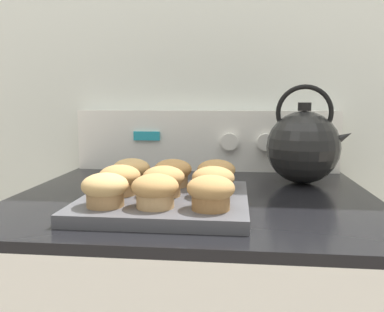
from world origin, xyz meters
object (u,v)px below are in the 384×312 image
object	(u,v)px
muffin_r2_c0	(131,171)
muffin_r0_c0	(105,189)
muffin_r1_c0	(120,179)
muffin_pan	(165,201)
muffin_r2_c1	(173,172)
muffin_r2_c2	(216,173)
muffin_r1_c2	(213,181)
tea_kettle	(304,146)
muffin_r0_c1	(155,190)
muffin_r0_c2	(211,192)
muffin_r1_c1	(164,180)

from	to	relation	value
muffin_r2_c0	muffin_r0_c0	bearing A→B (deg)	-89.69
muffin_r1_c0	muffin_pan	bearing A→B (deg)	0.20
muffin_r1_c0	muffin_r2_c1	xyz separation A→B (m)	(0.09, 0.09, 0.00)
muffin_r0_c0	muffin_r2_c2	world-z (taller)	same
muffin_r1_c2	muffin_pan	bearing A→B (deg)	-179.27
muffin_r2_c0	tea_kettle	distance (m)	0.42
muffin_r2_c1	tea_kettle	size ratio (longest dim) A/B	0.33
muffin_r2_c0	muffin_r1_c2	bearing A→B (deg)	-25.99
muffin_r2_c0	muffin_r2_c1	distance (m)	0.09
muffin_r0_c0	muffin_r0_c1	size ratio (longest dim) A/B	1.00
muffin_pan	muffin_r2_c1	size ratio (longest dim) A/B	3.88
tea_kettle	muffin_r0_c2	bearing A→B (deg)	-120.11
muffin_r1_c2	muffin_r2_c2	size ratio (longest dim) A/B	1.00
muffin_r1_c0	muffin_r2_c0	size ratio (longest dim) A/B	1.00
muffin_r0_c1	muffin_r2_c2	bearing A→B (deg)	62.33
muffin_r0_c1	muffin_r2_c1	size ratio (longest dim) A/B	1.00
muffin_r1_c2	tea_kettle	bearing A→B (deg)	51.71
muffin_r0_c0	muffin_r1_c1	world-z (taller)	same
muffin_r1_c2	tea_kettle	size ratio (longest dim) A/B	0.33
muffin_r1_c1	muffin_r2_c0	bearing A→B (deg)	133.33
muffin_r2_c2	tea_kettle	bearing A→B (deg)	39.83
muffin_r2_c2	muffin_r1_c1	bearing A→B (deg)	-135.31
muffin_r1_c1	tea_kettle	xyz separation A→B (m)	(0.30, 0.26, 0.04)
muffin_r2_c1	muffin_r2_c2	size ratio (longest dim) A/B	1.00
muffin_pan	muffin_r0_c0	distance (m)	0.13
muffin_r0_c2	tea_kettle	world-z (taller)	tea_kettle
muffin_r1_c2	tea_kettle	xyz separation A→B (m)	(0.20, 0.26, 0.04)
muffin_r0_c2	muffin_r1_c1	size ratio (longest dim) A/B	1.00
muffin_r1_c1	muffin_r2_c1	xyz separation A→B (m)	(0.00, 0.09, 0.00)
muffin_pan	tea_kettle	xyz separation A→B (m)	(0.29, 0.26, 0.08)
muffin_r0_c1	tea_kettle	size ratio (longest dim) A/B	0.33
muffin_r1_c0	muffin_r2_c1	world-z (taller)	same
muffin_r0_c0	tea_kettle	xyz separation A→B (m)	(0.38, 0.35, 0.04)
muffin_pan	muffin_r2_c1	xyz separation A→B (m)	(0.00, 0.09, 0.04)
muffin_r1_c0	muffin_r1_c2	world-z (taller)	same
muffin_r1_c0	muffin_r2_c0	world-z (taller)	same
muffin_r0_c1	muffin_r2_c0	size ratio (longest dim) A/B	1.00
muffin_r0_c0	muffin_r2_c1	bearing A→B (deg)	63.31
muffin_r1_c2	muffin_r2_c0	size ratio (longest dim) A/B	1.00
muffin_r2_c2	muffin_r0_c2	bearing A→B (deg)	-89.98
muffin_pan	muffin_r2_c2	xyz separation A→B (m)	(0.09, 0.09, 0.04)
muffin_r0_c1	muffin_r1_c1	distance (m)	0.08
muffin_r0_c1	muffin_r0_c2	bearing A→B (deg)	-1.66
muffin_r0_c0	tea_kettle	size ratio (longest dim) A/B	0.33
muffin_pan	muffin_r1_c2	xyz separation A→B (m)	(0.09, 0.00, 0.04)
muffin_r0_c1	muffin_r1_c0	bearing A→B (deg)	134.84
muffin_pan	muffin_r1_c2	size ratio (longest dim) A/B	3.88
muffin_r2_c1	muffin_r0_c1	bearing A→B (deg)	-90.75
muffin_r2_c2	muffin_r0_c1	bearing A→B (deg)	-117.67
muffin_pan	muffin_r1_c1	xyz separation A→B (m)	(-0.00, -0.00, 0.04)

